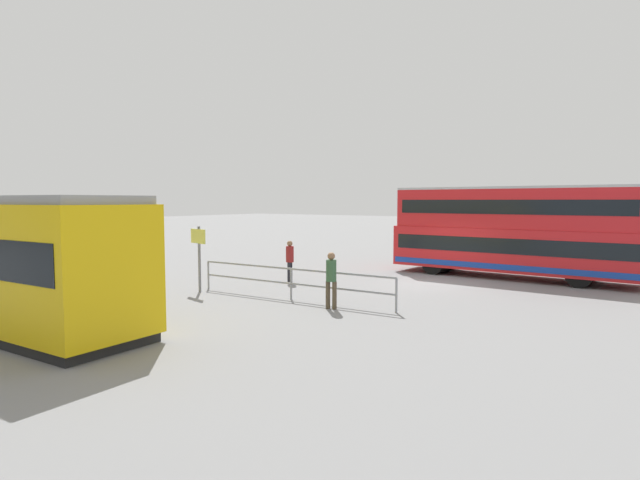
{
  "coord_description": "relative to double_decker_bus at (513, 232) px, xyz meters",
  "views": [
    {
      "loc": [
        -8.22,
        19.81,
        3.36
      ],
      "look_at": [
        3.29,
        3.21,
        1.82
      ],
      "focal_mm": 29.2,
      "sensor_mm": 36.0,
      "label": 1
    }
  ],
  "objects": [
    {
      "name": "ground_plane",
      "position": [
        2.33,
        3.33,
        -2.01
      ],
      "size": [
        160.0,
        160.0,
        0.0
      ],
      "primitive_type": "plane",
      "color": "gray"
    },
    {
      "name": "double_decker_bus",
      "position": [
        0.0,
        0.0,
        0.0
      ],
      "size": [
        10.42,
        2.98,
        3.94
      ],
      "color": "red",
      "rests_on": "ground"
    },
    {
      "name": "pedestrian_near_railing",
      "position": [
        7.13,
        6.53,
        -1.01
      ],
      "size": [
        0.41,
        0.41,
        1.72
      ],
      "color": "black",
      "rests_on": "ground"
    },
    {
      "name": "pedestrian_crossing",
      "position": [
        2.88,
        9.88,
        -0.98
      ],
      "size": [
        0.37,
        0.37,
        1.77
      ],
      "color": "#4C3F2D",
      "rests_on": "ground"
    },
    {
      "name": "pedestrian_railing",
      "position": [
        4.86,
        9.37,
        -1.27
      ],
      "size": [
        7.84,
        0.3,
        1.08
      ],
      "color": "gray",
      "rests_on": "ground"
    },
    {
      "name": "info_sign",
      "position": [
        8.53,
        10.14,
        -0.37
      ],
      "size": [
        0.96,
        0.27,
        2.42
      ],
      "color": "slate",
      "rests_on": "ground"
    }
  ]
}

